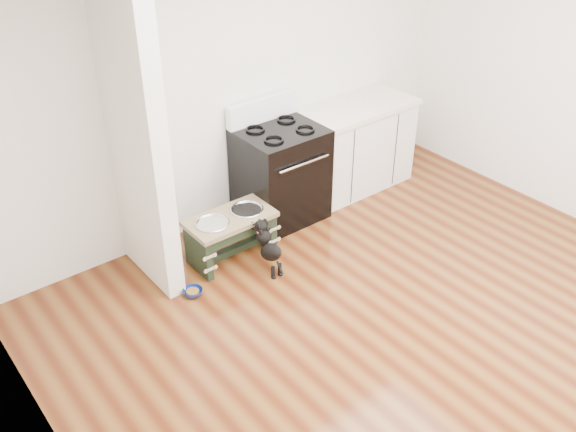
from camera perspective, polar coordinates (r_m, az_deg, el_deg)
name	(u,v)px	position (r m, az deg, el deg)	size (l,w,h in m)	color
ground	(431,348)	(5.00, 12.57, -11.35)	(5.00, 5.00, 0.00)	#471D0C
room_shell	(462,153)	(4.08, 15.25, 5.38)	(5.00, 5.00, 5.00)	silver
partition_wall	(135,130)	(5.02, -13.43, 7.44)	(0.15, 0.80, 2.70)	silver
oven_range	(280,173)	(6.10, -0.69, 3.87)	(0.76, 0.69, 1.14)	black
cabinet_run	(354,146)	(6.70, 5.90, 6.21)	(1.24, 0.64, 0.91)	silver
dog_feeder	(231,229)	(5.62, -5.08, -1.14)	(0.77, 0.41, 0.44)	black
puppy	(268,246)	(5.46, -1.79, -2.65)	(0.14, 0.40, 0.47)	black
floor_bowl	(193,292)	(5.39, -8.47, -6.71)	(0.20, 0.20, 0.05)	navy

